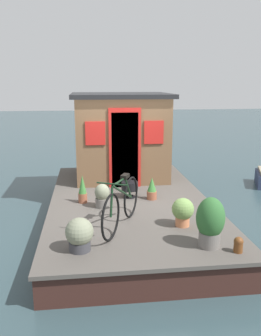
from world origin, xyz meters
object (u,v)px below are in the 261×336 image
potted_plant_thyme (210,222)px  bicycle (122,204)px  potted_plant_ivy (83,190)px  charcoal_grill (130,187)px  potted_plant_sage (152,189)px  potted_plant_succulent (79,234)px  potted_plant_rosemary (102,196)px  houseboat_cabin (121,136)px  potted_plant_mint (183,211)px  mooring_bollard (238,244)px

potted_plant_thyme → bicycle: bearing=54.3°
potted_plant_ivy → charcoal_grill: potted_plant_ivy is taller
potted_plant_sage → potted_plant_succulent: potted_plant_succulent is taller
bicycle → potted_plant_rosemary: 1.07m
houseboat_cabin → potted_plant_sage: houseboat_cabin is taller
potted_plant_succulent → potted_plant_thyme: bearing=-93.3°
houseboat_cabin → potted_plant_rosemary: (-2.20, 0.58, -0.82)m
potted_plant_sage → potted_plant_rosemary: size_ratio=1.00×
bicycle → potted_plant_thyme: size_ratio=2.11×
potted_plant_thyme → charcoal_grill: potted_plant_thyme is taller
houseboat_cabin → bicycle: houseboat_cabin is taller
houseboat_cabin → potted_plant_succulent: bearing=166.2°
potted_plant_ivy → potted_plant_thyme: bearing=-139.7°
potted_plant_rosemary → charcoal_grill: 0.79m
houseboat_cabin → potted_plant_thyme: bearing=-167.5°
potted_plant_ivy → potted_plant_mint: bearing=-129.8°
potted_plant_sage → potted_plant_succulent: 2.56m
charcoal_grill → mooring_bollard: (-2.63, -1.23, -0.11)m
bicycle → charcoal_grill: (1.54, -0.32, -0.17)m
potted_plant_ivy → potted_plant_succulent: 2.08m
bicycle → potted_plant_sage: 1.57m
potted_plant_rosemary → charcoal_grill: (0.52, -0.59, 0.00)m
houseboat_cabin → potted_plant_mint: bearing=-167.7°
houseboat_cabin → potted_plant_ivy: bearing=153.3°
bicycle → potted_plant_succulent: bicycle is taller
potted_plant_rosemary → potted_plant_ivy: size_ratio=0.82×
potted_plant_ivy → potted_plant_succulent: bearing=179.3°
potted_plant_sage → houseboat_cabin: bearing=13.8°
potted_plant_ivy → bicycle: bearing=-153.8°
potted_plant_succulent → mooring_bollard: size_ratio=2.11×
potted_plant_rosemary → charcoal_grill: potted_plant_rosemary is taller
potted_plant_sage → mooring_bollard: bearing=-162.0°
potted_plant_sage → charcoal_grill: (0.17, 0.44, 0.01)m
houseboat_cabin → mooring_bollard: bearing=-163.8°
potted_plant_ivy → charcoal_grill: 1.00m
bicycle → mooring_bollard: size_ratio=6.88×
potted_plant_sage → potted_plant_rosemary: same height
houseboat_cabin → charcoal_grill: size_ratio=6.84×
potted_plant_mint → potted_plant_rosemary: bearing=50.0°
mooring_bollard → bicycle: bearing=55.0°
potted_plant_succulent → charcoal_grill: potted_plant_succulent is taller
potted_plant_thyme → potted_plant_ivy: 2.88m
houseboat_cabin → charcoal_grill: (-1.68, -0.02, -0.82)m
bicycle → potted_plant_rosemary: bicycle is taller
potted_plant_thyme → charcoal_grill: (2.41, 0.89, -0.16)m
potted_plant_rosemary → potted_plant_thyme: size_ratio=0.61×
potted_plant_succulent → potted_plant_mint: bearing=-67.8°
potted_plant_mint → mooring_bollard: size_ratio=2.08×
mooring_bollard → charcoal_grill: bearing=25.2°
potted_plant_rosemary → potted_plant_ivy: potted_plant_ivy is taller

